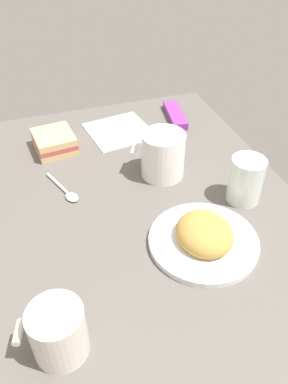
{
  "coord_description": "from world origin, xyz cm",
  "views": [
    {
      "loc": [
        57.07,
        -19.1,
        54.76
      ],
      "look_at": [
        0.0,
        0.0,
        5.0
      ],
      "focal_mm": 36.03,
      "sensor_mm": 36.0,
      "label": 1
    }
  ],
  "objects_px": {
    "glass_of_milk": "(245,182)",
    "snack_bar": "(175,115)",
    "spoon": "(66,192)",
    "sandwich_main": "(54,142)",
    "coffee_mug_milky": "(163,154)",
    "plate_of_food": "(204,237)",
    "coffee_mug_black": "(58,332)",
    "paper_napkin": "(119,131)"
  },
  "relations": [
    {
      "from": "plate_of_food",
      "to": "snack_bar",
      "type": "relative_size",
      "value": 1.43
    },
    {
      "from": "plate_of_food",
      "to": "coffee_mug_black",
      "type": "height_order",
      "value": "coffee_mug_black"
    },
    {
      "from": "glass_of_milk",
      "to": "plate_of_food",
      "type": "bearing_deg",
      "value": -55.55
    },
    {
      "from": "spoon",
      "to": "snack_bar",
      "type": "relative_size",
      "value": 0.85
    },
    {
      "from": "coffee_mug_black",
      "to": "spoon",
      "type": "height_order",
      "value": "coffee_mug_black"
    },
    {
      "from": "plate_of_food",
      "to": "paper_napkin",
      "type": "height_order",
      "value": "plate_of_food"
    },
    {
      "from": "coffee_mug_black",
      "to": "snack_bar",
      "type": "height_order",
      "value": "coffee_mug_black"
    },
    {
      "from": "coffee_mug_black",
      "to": "spoon",
      "type": "xyz_separation_m",
      "value": [
        -0.35,
        0.07,
        -0.04
      ]
    },
    {
      "from": "coffee_mug_black",
      "to": "spoon",
      "type": "distance_m",
      "value": 0.36
    },
    {
      "from": "sandwich_main",
      "to": "glass_of_milk",
      "type": "bearing_deg",
      "value": 47.69
    },
    {
      "from": "coffee_mug_milky",
      "to": "glass_of_milk",
      "type": "relative_size",
      "value": 1.22
    },
    {
      "from": "glass_of_milk",
      "to": "paper_napkin",
      "type": "height_order",
      "value": "glass_of_milk"
    },
    {
      "from": "plate_of_food",
      "to": "sandwich_main",
      "type": "height_order",
      "value": "plate_of_food"
    },
    {
      "from": "plate_of_food",
      "to": "coffee_mug_milky",
      "type": "height_order",
      "value": "coffee_mug_milky"
    },
    {
      "from": "sandwich_main",
      "to": "snack_bar",
      "type": "height_order",
      "value": "sandwich_main"
    },
    {
      "from": "sandwich_main",
      "to": "paper_napkin",
      "type": "bearing_deg",
      "value": 100.83
    },
    {
      "from": "glass_of_milk",
      "to": "coffee_mug_black",
      "type": "bearing_deg",
      "value": -62.72
    },
    {
      "from": "coffee_mug_black",
      "to": "paper_napkin",
      "type": "relative_size",
      "value": 0.65
    },
    {
      "from": "spoon",
      "to": "sandwich_main",
      "type": "bearing_deg",
      "value": 178.82
    },
    {
      "from": "sandwich_main",
      "to": "coffee_mug_milky",
      "type": "bearing_deg",
      "value": 50.23
    },
    {
      "from": "coffee_mug_milky",
      "to": "glass_of_milk",
      "type": "bearing_deg",
      "value": 43.87
    },
    {
      "from": "plate_of_food",
      "to": "snack_bar",
      "type": "height_order",
      "value": "plate_of_food"
    },
    {
      "from": "glass_of_milk",
      "to": "spoon",
      "type": "xyz_separation_m",
      "value": [
        -0.14,
        -0.35,
        -0.04
      ]
    },
    {
      "from": "glass_of_milk",
      "to": "snack_bar",
      "type": "bearing_deg",
      "value": -179.43
    },
    {
      "from": "spoon",
      "to": "paper_napkin",
      "type": "height_order",
      "value": "spoon"
    },
    {
      "from": "glass_of_milk",
      "to": "paper_napkin",
      "type": "bearing_deg",
      "value": -153.77
    },
    {
      "from": "plate_of_food",
      "to": "coffee_mug_black",
      "type": "relative_size",
      "value": 2.0
    },
    {
      "from": "glass_of_milk",
      "to": "spoon",
      "type": "distance_m",
      "value": 0.38
    },
    {
      "from": "coffee_mug_black",
      "to": "glass_of_milk",
      "type": "distance_m",
      "value": 0.46
    },
    {
      "from": "coffee_mug_black",
      "to": "snack_bar",
      "type": "bearing_deg",
      "value": 144.76
    },
    {
      "from": "coffee_mug_milky",
      "to": "spoon",
      "type": "distance_m",
      "value": 0.22
    },
    {
      "from": "coffee_mug_black",
      "to": "sandwich_main",
      "type": "relative_size",
      "value": 0.91
    },
    {
      "from": "plate_of_food",
      "to": "glass_of_milk",
      "type": "xyz_separation_m",
      "value": [
        -0.09,
        0.13,
        0.03
      ]
    },
    {
      "from": "coffee_mug_black",
      "to": "snack_bar",
      "type": "xyz_separation_m",
      "value": [
        -0.58,
        0.41,
        -0.04
      ]
    },
    {
      "from": "coffee_mug_black",
      "to": "spoon",
      "type": "relative_size",
      "value": 0.84
    },
    {
      "from": "sandwich_main",
      "to": "plate_of_food",
      "type": "bearing_deg",
      "value": 27.59
    },
    {
      "from": "plate_of_food",
      "to": "spoon",
      "type": "bearing_deg",
      "value": -136.46
    },
    {
      "from": "sandwich_main",
      "to": "coffee_mug_black",
      "type": "bearing_deg",
      "value": -7.43
    },
    {
      "from": "snack_bar",
      "to": "spoon",
      "type": "bearing_deg",
      "value": -47.42
    },
    {
      "from": "paper_napkin",
      "to": "coffee_mug_black",
      "type": "bearing_deg",
      "value": -23.4
    },
    {
      "from": "coffee_mug_black",
      "to": "glass_of_milk",
      "type": "relative_size",
      "value": 1.03
    },
    {
      "from": "spoon",
      "to": "snack_bar",
      "type": "bearing_deg",
      "value": 123.88
    }
  ]
}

